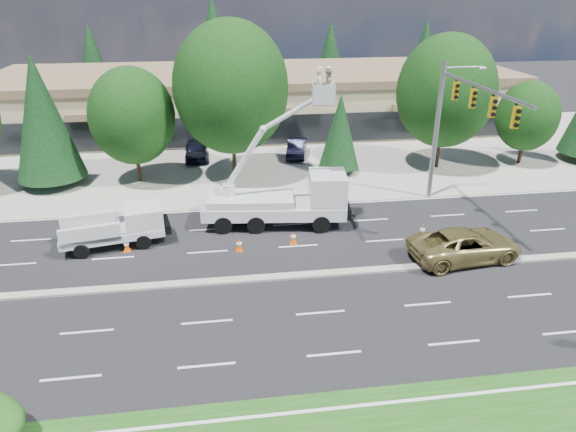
{
  "coord_description": "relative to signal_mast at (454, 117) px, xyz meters",
  "views": [
    {
      "loc": [
        -4.03,
        -21.79,
        13.39
      ],
      "look_at": [
        -0.73,
        2.08,
        2.4
      ],
      "focal_mm": 32.0,
      "sensor_mm": 36.0,
      "label": 1
    }
  ],
  "objects": [
    {
      "name": "ground",
      "position": [
        -10.03,
        -7.04,
        -6.06
      ],
      "size": [
        140.0,
        140.0,
        0.0
      ],
      "primitive_type": "plane",
      "color": "black",
      "rests_on": "ground"
    },
    {
      "name": "tree_front_c",
      "position": [
        -20.03,
        7.96,
        -1.21
      ],
      "size": [
        5.97,
        5.97,
        8.29
      ],
      "color": "#332114",
      "rests_on": "ground"
    },
    {
      "name": "traffic_cone_c",
      "position": [
        -10.25,
        -3.46,
        -5.72
      ],
      "size": [
        0.4,
        0.4,
        0.7
      ],
      "color": "#EC5507",
      "rests_on": "ground"
    },
    {
      "name": "tree_front_d",
      "position": [
        -13.03,
        7.96,
        0.58
      ],
      "size": [
        8.17,
        8.17,
        11.34
      ],
      "color": "#332114",
      "rests_on": "ground"
    },
    {
      "name": "tree_back_b",
      "position": [
        -14.03,
        34.96,
        0.48
      ],
      "size": [
        6.18,
        6.18,
        12.18
      ],
      "color": "#332114",
      "rests_on": "ground"
    },
    {
      "name": "tree_back_c",
      "position": [
        -0.03,
        34.96,
        -1.08
      ],
      "size": [
        4.71,
        4.71,
        9.28
      ],
      "color": "#332114",
      "rests_on": "ground"
    },
    {
      "name": "traffic_cone_d",
      "position": [
        -2.74,
        -3.61,
        -5.72
      ],
      "size": [
        0.4,
        0.4,
        0.7
      ],
      "color": "#EC5507",
      "rests_on": "ground"
    },
    {
      "name": "signal_mast",
      "position": [
        0.0,
        0.0,
        0.0
      ],
      "size": [
        2.76,
        10.16,
        9.0
      ],
      "color": "gray",
      "rests_on": "ground"
    },
    {
      "name": "tree_front_f",
      "position": [
        2.97,
        7.96,
        -0.08
      ],
      "size": [
        7.36,
        7.36,
        10.21
      ],
      "color": "#332114",
      "rests_on": "ground"
    },
    {
      "name": "minivan",
      "position": [
        -1.54,
        -6.44,
        -5.23
      ],
      "size": [
        6.22,
        3.42,
        1.65
      ],
      "primitive_type": "imported",
      "rotation": [
        0.0,
        0.0,
        1.69
      ],
      "color": "#978549",
      "rests_on": "ground"
    },
    {
      "name": "traffic_cone_b",
      "position": [
        -13.3,
        -3.91,
        -5.72
      ],
      "size": [
        0.4,
        0.4,
        0.7
      ],
      "color": "#EC5507",
      "rests_on": "ground"
    },
    {
      "name": "tree_front_e",
      "position": [
        -5.03,
        7.96,
        -2.82
      ],
      "size": [
        3.06,
        3.06,
        6.04
      ],
      "color": "#332114",
      "rests_on": "ground"
    },
    {
      "name": "utility_pickup",
      "position": [
        -19.8,
        -2.28,
        -5.19
      ],
      "size": [
        5.78,
        3.07,
        2.1
      ],
      "rotation": [
        0.0,
        0.0,
        0.2
      ],
      "color": "silver",
      "rests_on": "ground"
    },
    {
      "name": "tree_front_b",
      "position": [
        -26.03,
        7.96,
        -1.08
      ],
      "size": [
        4.71,
        4.71,
        9.28
      ],
      "color": "#332114",
      "rests_on": "ground"
    },
    {
      "name": "traffic_cone_a",
      "position": [
        -19.4,
        -3.11,
        -5.72
      ],
      "size": [
        0.4,
        0.4,
        0.7
      ],
      "color": "#EC5507",
      "rests_on": "ground"
    },
    {
      "name": "strip_mall",
      "position": [
        -10.03,
        22.93,
        -3.23
      ],
      "size": [
        50.4,
        15.4,
        5.5
      ],
      "color": "#C6B388",
      "rests_on": "ground"
    },
    {
      "name": "tree_front_g",
      "position": [
        9.97,
        7.96,
        -2.2
      ],
      "size": [
        4.75,
        4.75,
        6.6
      ],
      "color": "#332114",
      "rests_on": "ground"
    },
    {
      "name": "tree_back_d",
      "position": [
        11.97,
        34.96,
        -1.03
      ],
      "size": [
        4.75,
        4.75,
        9.36
      ],
      "color": "#332114",
      "rests_on": "ground"
    },
    {
      "name": "concrete_apron",
      "position": [
        -10.03,
        12.96,
        -6.05
      ],
      "size": [
        140.0,
        22.0,
        0.01
      ],
      "primitive_type": "cube",
      "color": "gray",
      "rests_on": "ground"
    },
    {
      "name": "bucket_truck",
      "position": [
        -10.19,
        -0.94,
        -4.06
      ],
      "size": [
        8.7,
        3.53,
        9.32
      ],
      "rotation": [
        0.0,
        0.0,
        -0.11
      ],
      "color": "silver",
      "rests_on": "ground"
    },
    {
      "name": "parked_car_east",
      "position": [
        -7.63,
        12.25,
        -5.35
      ],
      "size": [
        2.39,
        4.51,
        1.41
      ],
      "primitive_type": "imported",
      "rotation": [
        0.0,
        0.0,
        -0.22
      ],
      "color": "black",
      "rests_on": "ground"
    },
    {
      "name": "road_median",
      "position": [
        -10.03,
        -7.04,
        -6.0
      ],
      "size": [
        120.0,
        0.55,
        0.12
      ],
      "primitive_type": "cube",
      "color": "gray",
      "rests_on": "ground"
    },
    {
      "name": "parked_car_west",
      "position": [
        -16.02,
        12.74,
        -5.3
      ],
      "size": [
        1.87,
        4.49,
        1.52
      ],
      "primitive_type": "imported",
      "rotation": [
        0.0,
        0.0,
        0.02
      ],
      "color": "black",
      "rests_on": "ground"
    },
    {
      "name": "tree_back_a",
      "position": [
        -28.03,
        34.96,
        -1.06
      ],
      "size": [
        4.72,
        4.72,
        9.31
      ],
      "color": "#332114",
      "rests_on": "ground"
    }
  ]
}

